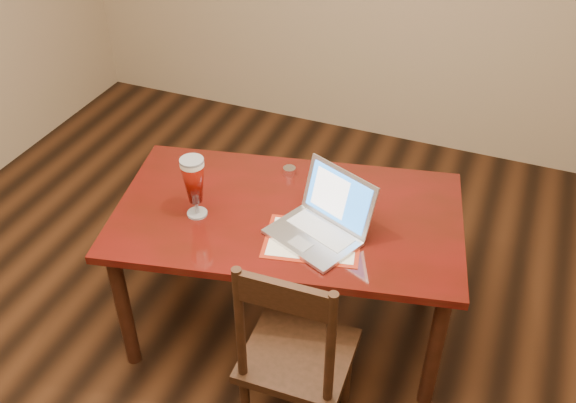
% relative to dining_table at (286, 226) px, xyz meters
% --- Properties ---
extents(ground, '(5.00, 5.00, 0.00)m').
position_rel_dining_table_xyz_m(ground, '(-0.07, -0.53, -0.64)').
color(ground, black).
rests_on(ground, ground).
extents(room_shell, '(4.51, 5.01, 2.71)m').
position_rel_dining_table_xyz_m(room_shell, '(-0.07, -0.53, 1.12)').
color(room_shell, tan).
rests_on(room_shell, ground).
extents(dining_table, '(1.67, 1.16, 1.01)m').
position_rel_dining_table_xyz_m(dining_table, '(0.00, 0.00, 0.00)').
color(dining_table, '#510C0A').
rests_on(dining_table, ground).
extents(dining_chair, '(0.44, 0.42, 0.99)m').
position_rel_dining_table_xyz_m(dining_chair, '(0.25, -0.54, -0.18)').
color(dining_chair, '#32190E').
rests_on(dining_chair, ground).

